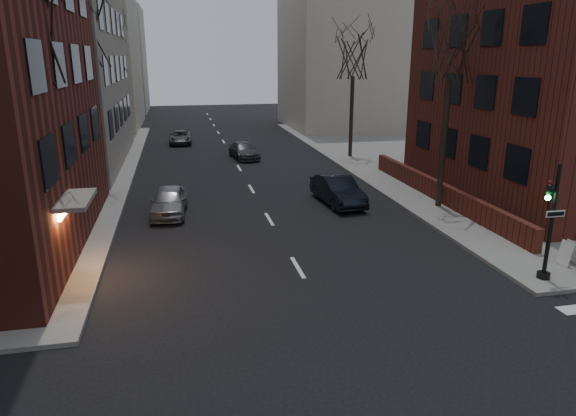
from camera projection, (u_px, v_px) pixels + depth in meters
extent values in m
cube|color=#582019|center=(570.00, 95.00, 27.27)|extent=(12.00, 14.00, 11.00)
cube|color=#582019|center=(438.00, 191.00, 27.19)|extent=(0.35, 16.00, 1.00)
cube|color=#B5AA99|center=(66.00, 42.00, 53.70)|extent=(14.00, 16.00, 18.00)
cube|color=#B5AA99|center=(353.00, 52.00, 55.32)|extent=(14.00, 14.00, 16.00)
cube|color=#B5AA99|center=(107.00, 60.00, 70.61)|extent=(10.00, 12.00, 14.00)
cylinder|color=black|center=(551.00, 223.00, 17.13)|extent=(0.14, 0.14, 4.00)
cylinder|color=black|center=(543.00, 275.00, 17.67)|extent=(0.44, 0.44, 0.20)
imported|color=black|center=(548.00, 199.00, 16.84)|extent=(0.16, 0.20, 1.00)
sphere|color=#19FF4C|center=(548.00, 198.00, 16.76)|extent=(0.18, 0.18, 0.18)
cube|color=white|center=(555.00, 214.00, 16.92)|extent=(0.70, 0.03, 0.22)
cylinder|color=#2D231C|center=(42.00, 175.00, 18.07)|extent=(0.28, 0.28, 6.65)
cylinder|color=#2D231C|center=(92.00, 127.00, 29.27)|extent=(0.28, 0.28, 7.00)
cylinder|color=#2D231C|center=(118.00, 109.00, 42.50)|extent=(0.28, 0.28, 6.30)
cylinder|color=#2D231C|center=(443.00, 145.00, 25.40)|extent=(0.28, 0.28, 6.30)
cylinder|color=#2D231C|center=(351.00, 117.00, 38.58)|extent=(0.28, 0.28, 5.95)
cylinder|color=black|center=(94.00, 146.00, 25.78)|extent=(0.12, 0.12, 6.00)
sphere|color=#FFA54C|center=(87.00, 83.00, 24.90)|extent=(0.36, 0.36, 0.36)
cylinder|color=black|center=(128.00, 109.00, 44.53)|extent=(0.12, 0.12, 6.00)
sphere|color=#FFA54C|center=(124.00, 72.00, 43.66)|extent=(0.36, 0.36, 0.36)
imported|color=black|center=(338.00, 190.00, 26.94)|extent=(1.97, 4.61, 1.48)
imported|color=gray|center=(169.00, 201.00, 25.09)|extent=(1.95, 4.17, 1.38)
imported|color=#38383C|center=(244.00, 150.00, 39.13)|extent=(2.25, 4.40, 1.22)
imported|color=#3F3F44|center=(180.00, 137.00, 45.72)|extent=(1.99, 4.17, 1.15)
cube|color=white|center=(569.00, 253.00, 18.70)|extent=(0.46, 0.60, 0.91)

